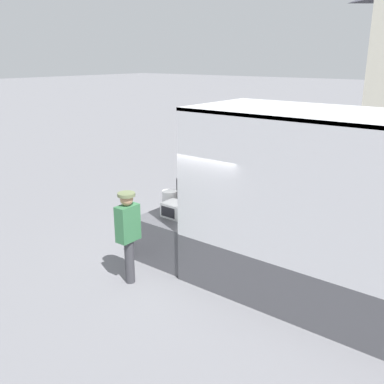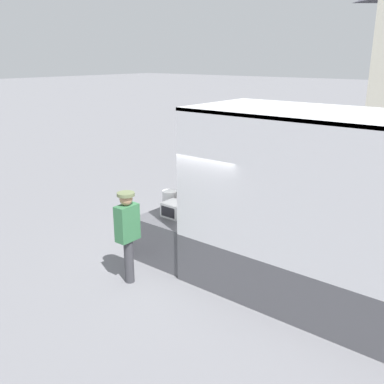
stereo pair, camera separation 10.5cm
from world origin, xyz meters
The scene contains 6 objects.
ground_plane centered at (0.00, 0.00, 0.00)m, with size 160.00×160.00×0.00m, color slate.
tailgate_deck centered at (-0.64, 0.00, 0.47)m, with size 1.29×2.04×0.95m, color #4C4C51.
microwave centered at (-0.60, -0.39, 1.10)m, with size 0.55×0.43×0.31m.
portable_generator centered at (-0.73, 0.36, 1.19)m, with size 0.64×0.44×0.64m.
orange_bucket centered at (-1.08, -0.06, 1.15)m, with size 0.34×0.34×0.40m.
worker_person centered at (-0.66, -1.72, 1.12)m, with size 0.32×0.44×1.80m.
Camera 2 is at (4.88, -6.69, 4.13)m, focal length 40.00 mm.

